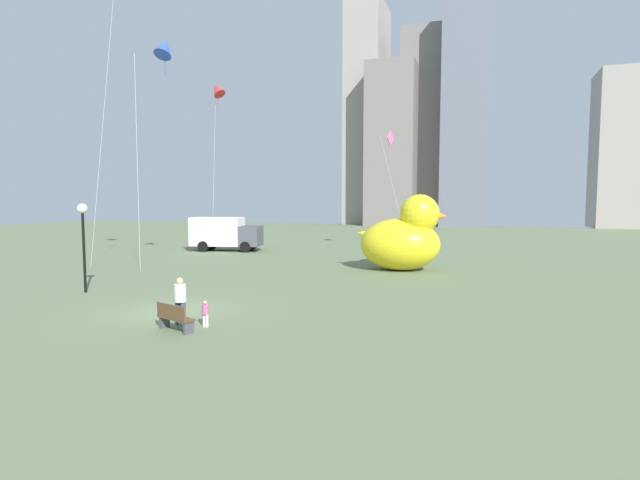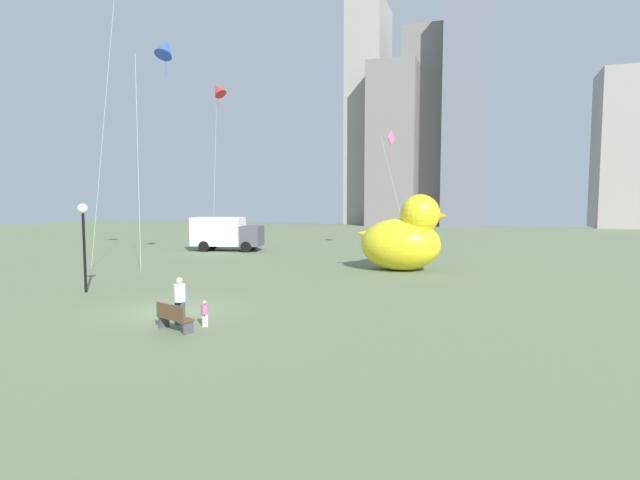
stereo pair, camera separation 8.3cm
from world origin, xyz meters
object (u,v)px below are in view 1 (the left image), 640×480
object	(u,v)px
giant_inflatable_duck	(403,238)
kite_blue	(165,48)
kite_red	(217,90)
person_child	(205,312)
kite_pink	(391,143)
person_adult	(180,299)
park_bench	(174,317)
box_truck	(225,234)
lamppost	(83,224)

from	to	relation	value
giant_inflatable_duck	kite_blue	xyz separation A→B (m)	(-14.52, -3.23, 11.76)
kite_red	person_child	bearing A→B (deg)	-60.27
kite_pink	person_adult	bearing A→B (deg)	-94.81
giant_inflatable_duck	kite_pink	xyz separation A→B (m)	(-2.90, 11.04, 7.10)
park_bench	kite_pink	size ratio (longest dim) A/B	0.15
box_truck	giant_inflatable_duck	bearing A→B (deg)	-22.49
box_truck	kite_red	distance (m)	13.21
box_truck	kite_pink	size ratio (longest dim) A/B	0.62
person_child	giant_inflatable_duck	world-z (taller)	giant_inflatable_duck
giant_inflatable_duck	kite_pink	size ratio (longest dim) A/B	0.56
park_bench	kite_red	world-z (taller)	kite_red
kite_red	kite_pink	world-z (taller)	kite_red
kite_blue	giant_inflatable_duck	bearing A→B (deg)	12.55
person_child	lamppost	xyz separation A→B (m)	(-8.65, 3.52, 2.66)
person_adult	kite_red	size ratio (longest dim) A/B	0.11
box_truck	kite_blue	distance (m)	15.92
kite_red	kite_pink	size ratio (longest dim) A/B	1.48
person_adult	kite_blue	world-z (taller)	kite_blue
giant_inflatable_duck	box_truck	xyz separation A→B (m)	(-16.23, 6.72, -0.54)
person_child	kite_red	distance (m)	31.73
person_child	kite_blue	world-z (taller)	kite_blue
person_adult	lamppost	bearing A→B (deg)	155.24
box_truck	kite_pink	distance (m)	15.96
park_bench	person_adult	bearing A→B (deg)	111.35
park_bench	lamppost	world-z (taller)	lamppost
park_bench	giant_inflatable_duck	xyz separation A→B (m)	(4.83, 16.22, 1.51)
person_child	lamppost	bearing A→B (deg)	157.88
person_adult	kite_red	xyz separation A→B (m)	(-13.23, 24.88, 13.29)
person_adult	kite_pink	size ratio (longest dim) A/B	0.16
box_truck	kite_blue	world-z (taller)	kite_blue
kite_red	park_bench	bearing A→B (deg)	-62.19
giant_inflatable_duck	kite_blue	size ratio (longest dim) A/B	0.39
park_bench	giant_inflatable_duck	bearing A→B (deg)	73.43
lamppost	kite_blue	xyz separation A→B (m)	(-1.70, 8.68, 10.58)
kite_pink	box_truck	bearing A→B (deg)	-162.05
person_child	kite_pink	bearing A→B (deg)	87.26
park_bench	person_adult	size ratio (longest dim) A/B	0.92
person_adult	kite_blue	xyz separation A→B (m)	(-9.39, 12.22, 12.84)
giant_inflatable_duck	kite_blue	distance (m)	18.96
park_bench	box_truck	xyz separation A→B (m)	(-11.41, 22.94, 0.98)
person_adult	person_child	size ratio (longest dim) A/B	1.82
kite_pink	person_child	bearing A→B (deg)	-92.74
person_adult	kite_red	bearing A→B (deg)	118.00
park_bench	person_child	size ratio (longest dim) A/B	1.68
park_bench	kite_red	size ratio (longest dim) A/B	0.10
lamppost	kite_blue	size ratio (longest dim) A/B	0.28
park_bench	kite_blue	size ratio (longest dim) A/B	0.10
park_bench	box_truck	distance (m)	25.64
lamppost	box_truck	world-z (taller)	lamppost
park_bench	lamppost	distance (m)	9.47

